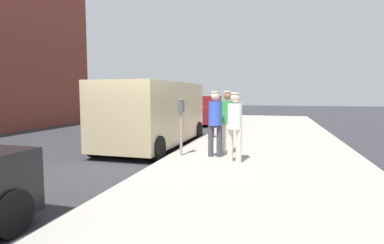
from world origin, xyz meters
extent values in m
plane|color=#2D2D33|center=(0.00, 0.00, 0.00)|extent=(80.00, 80.00, 0.00)
cube|color=#9E998E|center=(3.50, 0.00, 0.07)|extent=(5.00, 32.00, 0.15)
cylinder|color=gray|center=(1.35, 0.14, 0.72)|extent=(0.07, 0.07, 1.15)
cube|color=#4C4C51|center=(1.35, 0.14, 1.44)|extent=(0.14, 0.18, 0.28)
sphere|color=#47474C|center=(1.35, 0.14, 1.61)|extent=(0.12, 0.12, 0.12)
cylinder|color=beige|center=(2.58, 0.83, 0.56)|extent=(0.14, 0.14, 0.82)
cylinder|color=beige|center=(2.39, 0.73, 0.56)|extent=(0.14, 0.14, 0.82)
cylinder|color=green|center=(2.49, 0.78, 1.28)|extent=(0.34, 0.34, 0.62)
sphere|color=#8C6647|center=(2.49, 0.78, 1.73)|extent=(0.22, 0.22, 0.22)
cylinder|color=silver|center=(2.49, 0.78, 1.84)|extent=(0.21, 0.21, 0.04)
cylinder|color=#383D47|center=(2.36, 0.23, 0.56)|extent=(0.14, 0.14, 0.82)
cylinder|color=#383D47|center=(2.14, 0.21, 0.56)|extent=(0.14, 0.14, 0.82)
cylinder|color=blue|center=(2.25, 0.22, 1.28)|extent=(0.34, 0.34, 0.61)
sphere|color=beige|center=(2.25, 0.22, 1.72)|extent=(0.22, 0.22, 0.22)
cylinder|color=silver|center=(2.25, 0.22, 1.84)|extent=(0.21, 0.21, 0.04)
cylinder|color=beige|center=(2.93, -0.34, 0.55)|extent=(0.14, 0.14, 0.80)
cylinder|color=beige|center=(2.72, -0.27, 0.55)|extent=(0.14, 0.14, 0.80)
cylinder|color=white|center=(2.82, -0.30, 1.25)|extent=(0.34, 0.34, 0.60)
sphere|color=beige|center=(2.82, -0.30, 1.69)|extent=(0.22, 0.22, 0.22)
cylinder|color=silver|center=(2.82, -0.30, 1.80)|extent=(0.21, 0.21, 0.04)
cube|color=tan|center=(-0.15, 2.00, 1.17)|extent=(2.10, 5.24, 1.96)
cube|color=black|center=(-0.10, 4.45, 1.56)|extent=(1.84, 0.12, 0.88)
cylinder|color=black|center=(-1.06, 4.07, 0.34)|extent=(0.23, 0.68, 0.68)
cylinder|color=black|center=(0.84, 4.04, 0.34)|extent=(0.23, 0.68, 0.68)
cylinder|color=black|center=(-1.14, -0.03, 0.34)|extent=(0.23, 0.68, 0.68)
cylinder|color=black|center=(0.76, -0.06, 0.34)|extent=(0.23, 0.68, 0.68)
cube|color=maroon|center=(-0.22, 10.19, 0.61)|extent=(1.92, 4.44, 0.89)
cube|color=maroon|center=(-0.23, 9.97, 1.35)|extent=(1.65, 2.02, 0.60)
cylinder|color=black|center=(-1.04, 11.86, 0.30)|extent=(0.23, 0.60, 0.60)
cylinder|color=black|center=(0.68, 11.82, 0.30)|extent=(0.23, 0.60, 0.60)
cylinder|color=black|center=(-1.12, 8.56, 0.30)|extent=(0.23, 0.60, 0.60)
cylinder|color=black|center=(0.60, 8.53, 0.30)|extent=(0.23, 0.60, 0.60)
cylinder|color=black|center=(0.55, -4.60, 0.30)|extent=(0.23, 0.60, 0.60)
cylinder|color=red|center=(1.45, 3.66, 0.50)|extent=(0.24, 0.24, 0.70)
sphere|color=red|center=(1.45, 3.66, 0.91)|extent=(0.20, 0.20, 0.20)
camera|label=1|loc=(3.74, -7.61, 1.79)|focal=28.86mm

